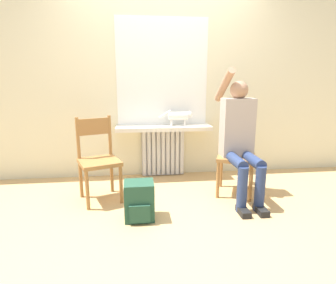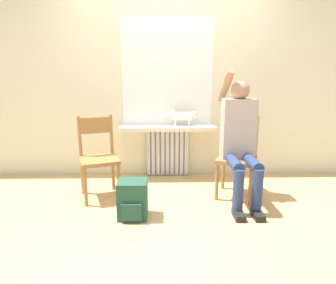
# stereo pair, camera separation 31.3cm
# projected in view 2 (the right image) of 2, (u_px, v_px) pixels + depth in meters

# --- Properties ---
(ground_plane) EXTENTS (12.00, 12.00, 0.00)m
(ground_plane) POSITION_uv_depth(u_px,v_px,m) (169.00, 214.00, 2.71)
(ground_plane) COLOR tan
(wall_with_window) EXTENTS (7.00, 0.06, 2.70)m
(wall_with_window) POSITION_uv_depth(u_px,v_px,m) (167.00, 73.00, 3.61)
(wall_with_window) COLOR beige
(wall_with_window) RESTS_ON ground_plane
(radiator) EXTENTS (0.56, 0.08, 0.64)m
(radiator) POSITION_uv_depth(u_px,v_px,m) (167.00, 152.00, 3.76)
(radiator) COLOR silver
(radiator) RESTS_ON ground_plane
(windowsill) EXTENTS (1.21, 0.31, 0.05)m
(windowsill) POSITION_uv_depth(u_px,v_px,m) (167.00, 128.00, 3.58)
(windowsill) COLOR white
(windowsill) RESTS_ON radiator
(window_glass) EXTENTS (1.16, 0.01, 1.34)m
(window_glass) POSITION_uv_depth(u_px,v_px,m) (167.00, 72.00, 3.57)
(window_glass) COLOR white
(window_glass) RESTS_ON windowsill
(chair_left) EXTENTS (0.51, 0.51, 0.89)m
(chair_left) POSITION_uv_depth(u_px,v_px,m) (98.00, 156.00, 3.04)
(chair_left) COLOR #9E6B38
(chair_left) RESTS_ON ground_plane
(chair_right) EXTENTS (0.52, 0.52, 0.89)m
(chair_right) POSITION_uv_depth(u_px,v_px,m) (238.00, 156.00, 3.06)
(chair_right) COLOR #9E6B38
(chair_right) RESTS_ON ground_plane
(person) EXTENTS (0.36, 1.01, 1.40)m
(person) POSITION_uv_depth(u_px,v_px,m) (240.00, 137.00, 2.90)
(person) COLOR navy
(person) RESTS_ON ground_plane
(cat) EXTENTS (0.43, 0.10, 0.20)m
(cat) POSITION_uv_depth(u_px,v_px,m) (184.00, 116.00, 3.57)
(cat) COLOR silver
(cat) RESTS_ON windowsill
(backpack) EXTENTS (0.27, 0.26, 0.36)m
(backpack) POSITION_uv_depth(u_px,v_px,m) (133.00, 199.00, 2.62)
(backpack) COLOR #234C38
(backpack) RESTS_ON ground_plane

